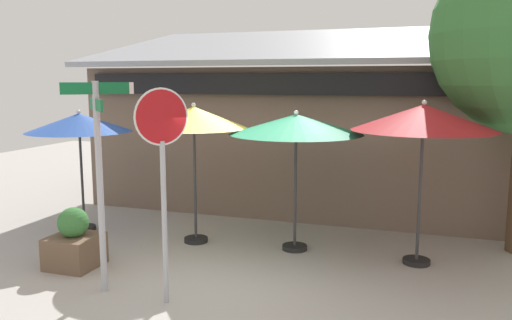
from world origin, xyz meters
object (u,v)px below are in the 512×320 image
street_sign_post (99,164)px  patio_umbrella_crimson_far_right (424,119)px  stop_sign (163,156)px  patio_umbrella_mustard_center (194,119)px  patio_umbrella_royal_blue_left (79,124)px  sidewalk_planter (74,243)px  patio_umbrella_forest_green_right (296,125)px

street_sign_post → patio_umbrella_crimson_far_right: bearing=31.4°
stop_sign → patio_umbrella_mustard_center: bearing=106.5°
street_sign_post → stop_sign: bearing=-3.5°
patio_umbrella_royal_blue_left → patio_umbrella_mustard_center: bearing=0.1°
patio_umbrella_royal_blue_left → patio_umbrella_crimson_far_right: size_ratio=0.90×
patio_umbrella_mustard_center → patio_umbrella_crimson_far_right: bearing=1.4°
patio_umbrella_crimson_far_right → sidewalk_planter: patio_umbrella_crimson_far_right is taller
patio_umbrella_mustard_center → sidewalk_planter: (-1.30, -1.80, -1.90)m
stop_sign → sidewalk_planter: stop_sign is taller
patio_umbrella_mustard_center → sidewalk_planter: bearing=-125.9°
patio_umbrella_royal_blue_left → patio_umbrella_crimson_far_right: (6.40, 0.10, 0.24)m
stop_sign → street_sign_post: bearing=176.5°
stop_sign → sidewalk_planter: bearing=160.2°
street_sign_post → patio_umbrella_crimson_far_right: street_sign_post is taller
stop_sign → patio_umbrella_forest_green_right: 2.92m
street_sign_post → patio_umbrella_mustard_center: (0.27, 2.47, 0.46)m
street_sign_post → stop_sign: street_sign_post is taller
patio_umbrella_royal_blue_left → patio_umbrella_mustard_center: patio_umbrella_mustard_center is taller
patio_umbrella_royal_blue_left → street_sign_post: bearing=-48.3°
patio_umbrella_royal_blue_left → patio_umbrella_mustard_center: size_ratio=0.93×
street_sign_post → patio_umbrella_forest_green_right: size_ratio=1.20×
patio_umbrella_mustard_center → stop_sign: bearing=-73.5°
street_sign_post → patio_umbrella_mustard_center: size_ratio=1.15×
street_sign_post → patio_umbrella_forest_green_right: bearing=51.0°
patio_umbrella_royal_blue_left → patio_umbrella_forest_green_right: size_ratio=0.97×
patio_umbrella_royal_blue_left → patio_umbrella_mustard_center: (2.47, 0.01, 0.15)m
patio_umbrella_forest_green_right → patio_umbrella_crimson_far_right: bearing=-1.6°
sidewalk_planter → patio_umbrella_crimson_far_right: bearing=19.9°
stop_sign → patio_umbrella_crimson_far_right: bearing=39.6°
patio_umbrella_mustard_center → sidewalk_planter: 2.92m
sidewalk_planter → stop_sign: bearing=-19.8°
patio_umbrella_royal_blue_left → patio_umbrella_mustard_center: 2.47m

